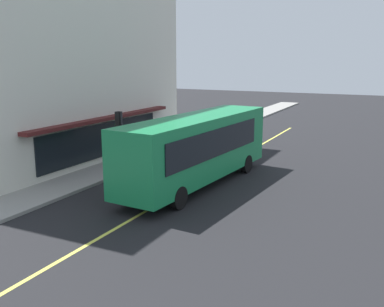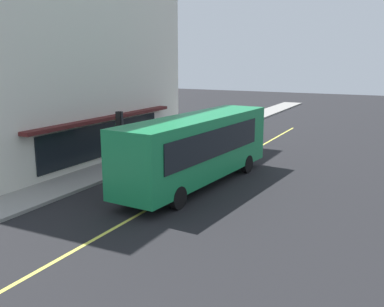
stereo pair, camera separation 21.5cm
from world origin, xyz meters
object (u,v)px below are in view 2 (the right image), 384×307
pedestrian_at_corner (164,134)px  pedestrian_waiting (183,130)px  traffic_light (120,126)px  car_white (234,128)px  bus (198,146)px  pedestrian_mid_block (139,138)px

pedestrian_at_corner → pedestrian_waiting: bearing=-10.3°
traffic_light → pedestrian_at_corner: bearing=5.3°
pedestrian_waiting → car_white: bearing=-21.9°
bus → pedestrian_waiting: 10.29m
bus → car_white: (13.77, 3.42, -1.24)m
pedestrian_mid_block → pedestrian_waiting: size_ratio=1.08×
traffic_light → pedestrian_mid_block: bearing=14.8°
bus → pedestrian_at_corner: 8.84m
pedestrian_waiting → bus: bearing=-147.8°
bus → pedestrian_mid_block: bearing=57.5°
traffic_light → car_white: (12.92, -1.89, -1.79)m
bus → pedestrian_at_corner: size_ratio=6.83×
bus → pedestrian_mid_block: size_ratio=6.15×
bus → car_white: size_ratio=2.60×
bus → car_white: bearing=13.9°
bus → pedestrian_waiting: bus is taller
bus → pedestrian_mid_block: (3.90, 6.12, -0.72)m
pedestrian_mid_block → pedestrian_waiting: (4.78, -0.66, -0.09)m
bus → pedestrian_at_corner: (6.58, 5.84, -0.85)m
traffic_light → pedestrian_waiting: size_ratio=1.88×
traffic_light → car_white: size_ratio=0.74×
pedestrian_at_corner → pedestrian_mid_block: bearing=174.2°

